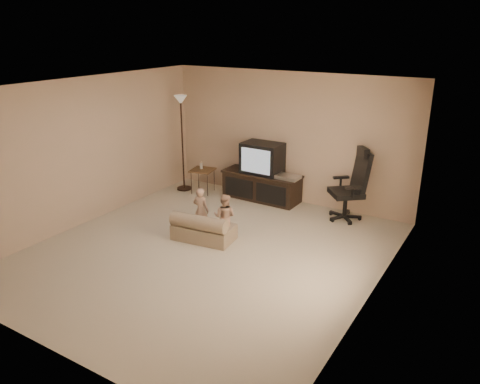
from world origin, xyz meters
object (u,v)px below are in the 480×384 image
object	(u,v)px
floor_lamp	(182,122)
side_table	(202,170)
tv_stand	(262,176)
office_chair	(350,194)
toddler_right	(225,217)
child_sofa	(203,229)
toddler_left	(201,210)

from	to	relation	value
floor_lamp	side_table	bearing A→B (deg)	6.53
tv_stand	floor_lamp	xyz separation A→B (m)	(-1.70, -0.34, 0.96)
office_chair	floor_lamp	distance (m)	3.66
tv_stand	floor_lamp	distance (m)	1.98
toddler_right	office_chair	bearing A→B (deg)	-141.65
office_chair	child_sofa	xyz separation A→B (m)	(-1.72, -2.09, -0.28)
toddler_right	tv_stand	bearing A→B (deg)	-92.42
office_chair	tv_stand	bearing A→B (deg)	-133.57
tv_stand	child_sofa	bearing A→B (deg)	-86.14
office_chair	toddler_right	bearing A→B (deg)	-79.15
child_sofa	office_chair	bearing A→B (deg)	43.30
floor_lamp	toddler_left	bearing A→B (deg)	-44.74
side_table	toddler_right	size ratio (longest dim) A/B	0.88
office_chair	floor_lamp	bearing A→B (deg)	-126.68
office_chair	toddler_left	bearing A→B (deg)	-87.29
tv_stand	toddler_left	size ratio (longest dim) A/B	2.05
office_chair	toddler_right	distance (m)	2.35
toddler_left	toddler_right	xyz separation A→B (m)	(0.47, -0.01, -0.01)
child_sofa	tv_stand	bearing A→B (deg)	85.61
side_table	toddler_right	bearing A→B (deg)	-45.40
tv_stand	toddler_left	distance (m)	1.93
floor_lamp	toddler_left	world-z (taller)	floor_lamp
tv_stand	side_table	size ratio (longest dim) A/B	2.40
toddler_left	child_sofa	bearing A→B (deg)	124.59
tv_stand	child_sofa	distance (m)	2.20
tv_stand	side_table	bearing A→B (deg)	-165.74
office_chair	toddler_left	world-z (taller)	office_chair
office_chair	child_sofa	world-z (taller)	office_chair
child_sofa	toddler_left	xyz separation A→B (m)	(-0.21, 0.25, 0.20)
tv_stand	office_chair	xyz separation A→B (m)	(1.83, -0.09, -0.00)
tv_stand	toddler_left	bearing A→B (deg)	-91.99
side_table	child_sofa	size ratio (longest dim) A/B	0.65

